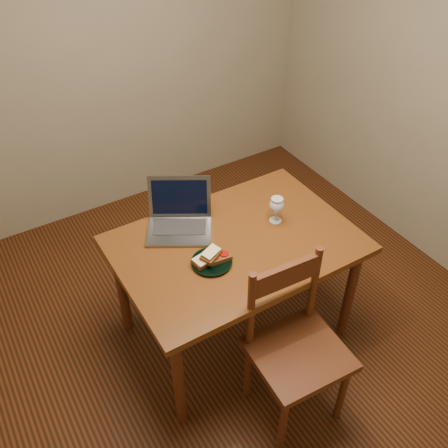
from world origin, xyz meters
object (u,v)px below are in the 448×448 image
table (236,253)px  plate (212,262)px  milk_glass (276,210)px  laptop (179,215)px  chair (297,343)px

table → plate: 0.23m
milk_glass → laptop: size_ratio=0.35×
table → milk_glass: (0.29, 0.03, 0.17)m
laptop → plate: bearing=-60.1°
plate → milk_glass: milk_glass is taller
milk_glass → laptop: (-0.48, 0.26, -0.01)m
chair → laptop: laptop is taller
plate → chair: bearing=-70.2°
laptop → table: bearing=-25.6°
table → milk_glass: size_ratio=8.03×
table → laptop: bearing=123.5°
table → chair: (-0.02, -0.59, -0.13)m
table → milk_glass: milk_glass is taller
plate → milk_glass: (0.49, 0.11, 0.07)m
chair → plate: bearing=113.3°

